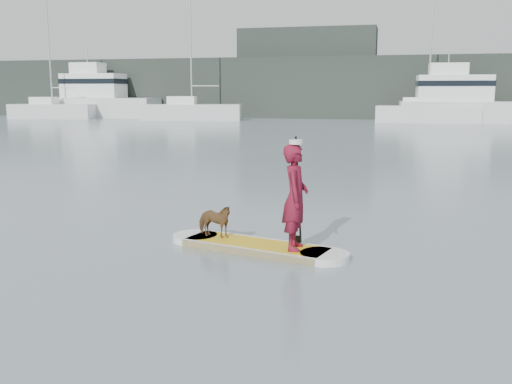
% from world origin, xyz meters
% --- Properties ---
extents(ground, '(140.00, 140.00, 0.00)m').
position_xyz_m(ground, '(0.00, 0.00, 0.00)').
color(ground, slate).
rests_on(ground, ground).
extents(paddleboard, '(3.22, 1.43, 0.12)m').
position_xyz_m(paddleboard, '(-2.83, 3.22, 0.06)').
color(paddleboard, gold).
rests_on(paddleboard, ground).
extents(paddler, '(0.45, 0.65, 1.71)m').
position_xyz_m(paddler, '(-2.13, 3.04, 0.98)').
color(paddler, maroon).
rests_on(paddler, paddleboard).
extents(white_cap, '(0.22, 0.22, 0.07)m').
position_xyz_m(white_cap, '(-2.13, 3.04, 1.87)').
color(white_cap, silver).
rests_on(white_cap, paddler).
extents(dog, '(0.75, 0.46, 0.59)m').
position_xyz_m(dog, '(-3.64, 3.43, 0.42)').
color(dog, brown).
rests_on(dog, paddleboard).
extents(paddle, '(0.11, 0.30, 2.00)m').
position_xyz_m(paddle, '(-2.14, 3.36, 0.80)').
color(paddle, black).
rests_on(paddle, ground).
extents(sailboat_a, '(8.51, 3.71, 11.95)m').
position_xyz_m(sailboat_a, '(-33.93, 44.53, 0.84)').
color(sailboat_a, silver).
rests_on(sailboat_a, ground).
extents(sailboat_b, '(9.40, 4.49, 13.42)m').
position_xyz_m(sailboat_b, '(-19.31, 44.51, 0.93)').
color(sailboat_b, silver).
rests_on(sailboat_b, ground).
extents(sailboat_d, '(8.71, 3.13, 12.64)m').
position_xyz_m(sailboat_d, '(1.76, 45.51, 0.90)').
color(sailboat_d, silver).
rests_on(sailboat_d, ground).
extents(motor_yacht_a, '(11.21, 4.03, 6.62)m').
position_xyz_m(motor_yacht_a, '(4.51, 46.08, 1.86)').
color(motor_yacht_a, silver).
rests_on(motor_yacht_a, ground).
extents(motor_yacht_b, '(11.12, 3.87, 7.32)m').
position_xyz_m(motor_yacht_b, '(-30.53, 47.89, 2.06)').
color(motor_yacht_b, silver).
rests_on(motor_yacht_b, ground).
extents(shore_mass, '(90.00, 6.00, 6.00)m').
position_xyz_m(shore_mass, '(0.00, 53.00, 3.00)').
color(shore_mass, black).
rests_on(shore_mass, ground).
extents(shore_building_west, '(14.00, 4.00, 9.00)m').
position_xyz_m(shore_building_west, '(-10.00, 54.00, 4.50)').
color(shore_building_west, black).
rests_on(shore_building_west, ground).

